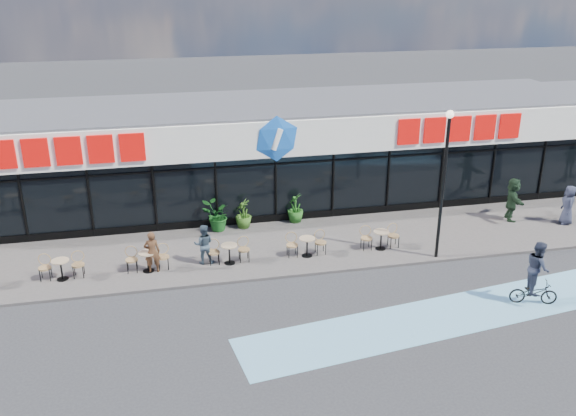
{
  "coord_description": "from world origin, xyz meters",
  "views": [
    {
      "loc": [
        -4.59,
        -16.68,
        10.23
      ],
      "look_at": [
        -0.23,
        3.5,
        2.06
      ],
      "focal_mm": 38.0,
      "sensor_mm": 36.0,
      "label": 1
    }
  ],
  "objects": [
    {
      "name": "ground",
      "position": [
        0.0,
        0.0,
        0.0
      ],
      "size": [
        120.0,
        120.0,
        0.0
      ],
      "primitive_type": "plane",
      "color": "#28282B",
      "rests_on": "ground"
    },
    {
      "name": "bike_lane",
      "position": [
        4.0,
        -1.5,
        0.01
      ],
      "size": [
        14.17,
        4.13,
        0.01
      ],
      "primitive_type": "cube",
      "rotation": [
        0.0,
        0.0,
        0.14
      ],
      "color": "#66A1C1",
      "rests_on": "ground"
    },
    {
      "name": "pedestrian_a",
      "position": [
        11.96,
        4.11,
        0.94
      ],
      "size": [
        0.76,
        0.95,
        1.69
      ],
      "primitive_type": "imported",
      "rotation": [
        0.0,
        0.0,
        -1.87
      ],
      "color": "#272A3D",
      "rests_on": "sidewalk"
    },
    {
      "name": "potted_plant_right",
      "position": [
        0.79,
        6.75,
        0.72
      ],
      "size": [
        0.91,
        0.91,
        1.25
      ],
      "primitive_type": "imported",
      "rotation": [
        0.0,
        0.0,
        4.32
      ],
      "color": "#215B1A",
      "rests_on": "sidewalk"
    },
    {
      "name": "bistro_set_5",
      "position": [
        3.41,
        3.48,
        0.56
      ],
      "size": [
        1.54,
        0.62,
        0.9
      ],
      "color": "#A18467",
      "rests_on": "sidewalk"
    },
    {
      "name": "bistro_set_2",
      "position": [
        -5.37,
        3.48,
        0.56
      ],
      "size": [
        1.54,
        0.62,
        0.9
      ],
      "color": "#A18467",
      "rests_on": "sidewalk"
    },
    {
      "name": "pedestrian_b",
      "position": [
        9.89,
        5.0,
        1.04
      ],
      "size": [
        1.05,
        1.83,
        1.88
      ],
      "primitive_type": "imported",
      "rotation": [
        0.0,
        0.0,
        1.27
      ],
      "color": "black",
      "rests_on": "sidewalk"
    },
    {
      "name": "bistro_set_1",
      "position": [
        -8.29,
        3.48,
        0.56
      ],
      "size": [
        1.54,
        0.62,
        0.9
      ],
      "color": "#A18467",
      "rests_on": "sidewalk"
    },
    {
      "name": "potted_plant_left",
      "position": [
        -2.57,
        6.48,
        0.73
      ],
      "size": [
        1.32,
        1.21,
        1.25
      ],
      "primitive_type": "imported",
      "rotation": [
        0.0,
        0.0,
        3.37
      ],
      "color": "#165019",
      "rests_on": "sidewalk"
    },
    {
      "name": "bistro_set_3",
      "position": [
        -2.44,
        3.48,
        0.56
      ],
      "size": [
        1.54,
        0.62,
        0.9
      ],
      "color": "#A18467",
      "rests_on": "sidewalk"
    },
    {
      "name": "patron_right",
      "position": [
        -3.34,
        3.63,
        0.85
      ],
      "size": [
        0.79,
        0.65,
        1.5
      ],
      "primitive_type": "imported",
      "rotation": [
        0.0,
        0.0,
        3.03
      ],
      "color": "#334350",
      "rests_on": "sidewalk"
    },
    {
      "name": "lamp_post",
      "position": [
        5.21,
        2.3,
        3.38
      ],
      "size": [
        0.28,
        0.28,
        5.57
      ],
      "color": "black",
      "rests_on": "sidewalk"
    },
    {
      "name": "patron_left",
      "position": [
        -5.18,
        3.31,
        0.87
      ],
      "size": [
        0.57,
        0.38,
        1.54
      ],
      "primitive_type": "imported",
      "rotation": [
        0.0,
        0.0,
        3.17
      ],
      "color": "#4C2F1B",
      "rests_on": "sidewalk"
    },
    {
      "name": "sidewalk",
      "position": [
        0.0,
        4.5,
        0.05
      ],
      "size": [
        44.0,
        5.0,
        0.1
      ],
      "primitive_type": "cube",
      "color": "#534D49",
      "rests_on": "ground"
    },
    {
      "name": "building",
      "position": [
        -0.0,
        9.93,
        2.34
      ],
      "size": [
        30.6,
        6.57,
        4.75
      ],
      "color": "black",
      "rests_on": "ground"
    },
    {
      "name": "cyclist_a",
      "position": [
        6.88,
        -1.39,
        0.96
      ],
      "size": [
        1.6,
        1.01,
        2.2
      ],
      "color": "black",
      "rests_on": "ground"
    },
    {
      "name": "potted_plant_mid",
      "position": [
        -1.46,
        6.61,
        0.7
      ],
      "size": [
        0.7,
        0.7,
        1.21
      ],
      "primitive_type": "imported",
      "rotation": [
        0.0,
        0.0,
        4.75
      ],
      "color": "#35611B",
      "rests_on": "sidewalk"
    },
    {
      "name": "bistro_set_4",
      "position": [
        0.48,
        3.48,
        0.56
      ],
      "size": [
        1.54,
        0.62,
        0.9
      ],
      "color": "#A18467",
      "rests_on": "sidewalk"
    }
  ]
}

